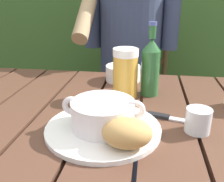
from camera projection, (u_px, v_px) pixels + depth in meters
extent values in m
cube|color=#4F3122|center=(19.00, 114.00, 0.77)|extent=(0.14, 0.83, 0.04)
cube|color=#4F3122|center=(65.00, 118.00, 0.75)|extent=(0.14, 0.83, 0.04)
cube|color=#4F3122|center=(114.00, 121.00, 0.72)|extent=(0.14, 0.83, 0.04)
cube|color=#4F3122|center=(166.00, 125.00, 0.70)|extent=(0.14, 0.83, 0.04)
cube|color=#4F3122|center=(220.00, 129.00, 0.68)|extent=(0.14, 0.83, 0.04)
cube|color=#4F3122|center=(126.00, 92.00, 1.10)|extent=(1.28, 0.03, 0.08)
cube|color=#4F3122|center=(5.00, 141.00, 1.29)|extent=(0.06, 0.06, 0.69)
cube|color=#335624|center=(140.00, 6.00, 1.95)|extent=(3.41, 0.60, 1.91)
cylinder|color=#4C3823|center=(171.00, 33.00, 2.14)|extent=(0.10, 0.10, 1.48)
cylinder|color=#4C3823|center=(77.00, 30.00, 2.25)|extent=(0.10, 0.10, 1.49)
cylinder|color=#45361C|center=(163.00, 152.00, 1.41)|extent=(0.04, 0.04, 0.44)
cylinder|color=#45361C|center=(91.00, 145.00, 1.47)|extent=(0.04, 0.04, 0.44)
cylinder|color=#45361C|center=(160.00, 117.00, 1.80)|extent=(0.04, 0.04, 0.44)
cylinder|color=#45361C|center=(104.00, 113.00, 1.86)|extent=(0.04, 0.04, 0.44)
cube|color=#45361C|center=(130.00, 97.00, 1.55)|extent=(0.45, 0.46, 0.02)
cylinder|color=#45361C|center=(166.00, 50.00, 1.63)|extent=(0.04, 0.04, 0.54)
cylinder|color=#45361C|center=(103.00, 48.00, 1.68)|extent=(0.04, 0.04, 0.54)
cube|color=#45361C|center=(134.00, 61.00, 1.68)|extent=(0.41, 0.02, 0.04)
cube|color=#45361C|center=(134.00, 41.00, 1.64)|extent=(0.41, 0.02, 0.04)
cube|color=#45361C|center=(135.00, 19.00, 1.59)|extent=(0.41, 0.02, 0.04)
cylinder|color=#2F3953|center=(141.00, 158.00, 1.35)|extent=(0.11, 0.11, 0.45)
cylinder|color=#2F3953|center=(144.00, 102.00, 1.33)|extent=(0.13, 0.40, 0.13)
cylinder|color=#2F3953|center=(110.00, 155.00, 1.37)|extent=(0.11, 0.11, 0.45)
cylinder|color=#2F3953|center=(112.00, 100.00, 1.36)|extent=(0.13, 0.40, 0.13)
cylinder|color=#2F3953|center=(131.00, 48.00, 1.34)|extent=(0.32, 0.32, 0.53)
cylinder|color=#2F3953|center=(171.00, 23.00, 1.25)|extent=(0.08, 0.08, 0.26)
cylinder|color=#2F3953|center=(93.00, 22.00, 1.30)|extent=(0.08, 0.08, 0.26)
cylinder|color=#927853|center=(85.00, 19.00, 1.14)|extent=(0.07, 0.25, 0.21)
cylinder|color=white|center=(103.00, 128.00, 0.64)|extent=(0.29, 0.29, 0.01)
cylinder|color=white|center=(103.00, 114.00, 0.62)|extent=(0.16, 0.16, 0.07)
cylinder|color=#B9501B|center=(103.00, 108.00, 0.62)|extent=(0.14, 0.14, 0.01)
torus|color=white|center=(72.00, 106.00, 0.63)|extent=(0.05, 0.01, 0.05)
torus|color=white|center=(135.00, 110.00, 0.61)|extent=(0.05, 0.01, 0.05)
ellipsoid|color=tan|center=(127.00, 133.00, 0.54)|extent=(0.12, 0.09, 0.07)
cylinder|color=gold|center=(125.00, 77.00, 0.83)|extent=(0.08, 0.08, 0.14)
cylinder|color=white|center=(126.00, 52.00, 0.80)|extent=(0.08, 0.08, 0.02)
cylinder|color=#295D2E|center=(150.00, 73.00, 0.84)|extent=(0.06, 0.06, 0.15)
cone|color=#295D2E|center=(152.00, 45.00, 0.81)|extent=(0.06, 0.06, 0.04)
cylinder|color=#295D2E|center=(153.00, 32.00, 0.79)|extent=(0.02, 0.02, 0.04)
cylinder|color=#495599|center=(153.00, 24.00, 0.78)|extent=(0.03, 0.03, 0.01)
cylinder|color=silver|center=(198.00, 120.00, 0.62)|extent=(0.06, 0.06, 0.06)
cube|color=silver|center=(181.00, 120.00, 0.69)|extent=(0.12, 0.05, 0.00)
cube|color=black|center=(158.00, 115.00, 0.71)|extent=(0.07, 0.04, 0.01)
cylinder|color=white|center=(123.00, 73.00, 1.00)|extent=(0.14, 0.14, 0.06)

